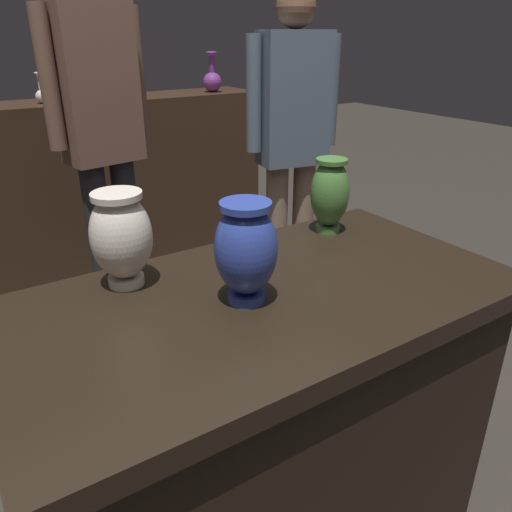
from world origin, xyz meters
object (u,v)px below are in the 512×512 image
at_px(vase_tall_behind, 330,193).
at_px(shelf_vase_right, 132,70).
at_px(visitor_center_back, 101,125).
at_px(shelf_vase_center, 42,94).
at_px(vase_centerpiece, 246,249).
at_px(shelf_vase_far_right, 212,80).
at_px(vase_left_accent, 121,236).
at_px(visitor_near_right, 292,134).

bearing_deg(vase_tall_behind, shelf_vase_right, 85.73).
relative_size(vase_tall_behind, visitor_center_back, 0.13).
height_order(vase_tall_behind, shelf_vase_center, shelf_vase_center).
bearing_deg(vase_centerpiece, visitor_center_back, 84.64).
relative_size(vase_centerpiece, shelf_vase_far_right, 0.95).
height_order(shelf_vase_right, shelf_vase_far_right, shelf_vase_right).
bearing_deg(visitor_center_back, vase_left_accent, 63.69).
bearing_deg(shelf_vase_right, shelf_vase_far_right, -2.38).
height_order(visitor_center_back, visitor_near_right, visitor_center_back).
bearing_deg(shelf_vase_far_right, shelf_vase_right, 177.62).
xyz_separation_m(vase_left_accent, visitor_center_back, (0.33, 1.17, 0.05)).
distance_m(vase_centerpiece, shelf_vase_far_right, 2.42).
height_order(vase_tall_behind, visitor_center_back, visitor_center_back).
xyz_separation_m(shelf_vase_center, visitor_center_back, (0.07, -0.77, -0.06)).
relative_size(vase_tall_behind, shelf_vase_right, 0.71).
relative_size(shelf_vase_right, visitor_near_right, 0.20).
bearing_deg(visitor_center_back, visitor_near_right, 150.22).
xyz_separation_m(vase_centerpiece, shelf_vase_center, (0.06, 2.17, 0.11)).
bearing_deg(vase_left_accent, shelf_vase_right, 68.37).
xyz_separation_m(vase_tall_behind, vase_left_accent, (-0.63, -0.01, 0.01)).
bearing_deg(shelf_vase_right, vase_left_accent, -111.63).
xyz_separation_m(shelf_vase_right, visitor_center_back, (-0.45, -0.78, -0.16)).
bearing_deg(visitor_center_back, shelf_vase_far_right, -152.53).
relative_size(shelf_vase_center, visitor_near_right, 0.10).
relative_size(vase_centerpiece, vase_tall_behind, 1.05).
relative_size(shelf_vase_far_right, visitor_center_back, 0.15).
bearing_deg(shelf_vase_center, vase_tall_behind, -79.07).
height_order(shelf_vase_center, visitor_near_right, visitor_near_right).
xyz_separation_m(visitor_center_back, visitor_near_right, (0.83, -0.29, -0.08)).
bearing_deg(visitor_center_back, vase_tall_behind, 93.81).
relative_size(visitor_center_back, visitor_near_right, 1.08).
height_order(shelf_vase_right, visitor_center_back, visitor_center_back).
bearing_deg(shelf_vase_far_right, shelf_vase_center, 179.27).
bearing_deg(visitor_near_right, vase_centerpiece, 59.71).
relative_size(vase_tall_behind, vase_left_accent, 0.97).
distance_m(shelf_vase_right, shelf_vase_far_right, 0.53).
distance_m(vase_tall_behind, vase_left_accent, 0.63).
distance_m(shelf_vase_center, shelf_vase_far_right, 1.04).
bearing_deg(shelf_vase_far_right, visitor_center_back, -141.84).
distance_m(shelf_vase_center, visitor_near_right, 1.40).
bearing_deg(visitor_center_back, vase_centerpiece, 73.95).
height_order(vase_tall_behind, shelf_vase_right, shelf_vase_right).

